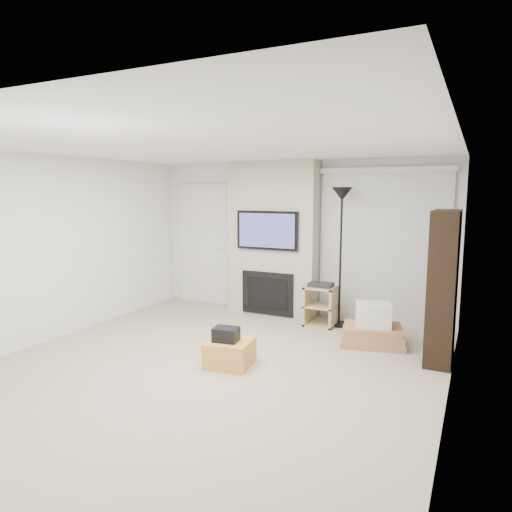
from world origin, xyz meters
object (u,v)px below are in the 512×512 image
at_px(av_stand, 321,303).
at_px(bookshelf, 443,287).
at_px(floor_lamp, 341,217).
at_px(ottoman, 230,353).
at_px(box_stack, 373,329).

relative_size(av_stand, bookshelf, 0.37).
height_order(floor_lamp, bookshelf, floor_lamp).
relative_size(ottoman, av_stand, 0.76).
xyz_separation_m(floor_lamp, box_stack, (0.64, -0.65, -1.43)).
bearing_deg(av_stand, ottoman, -102.53).
distance_m(floor_lamp, box_stack, 1.69).
height_order(ottoman, box_stack, box_stack).
height_order(box_stack, bookshelf, bookshelf).
xyz_separation_m(floor_lamp, av_stand, (-0.25, -0.13, -1.29)).
distance_m(av_stand, bookshelf, 1.97).
bearing_deg(ottoman, bookshelf, 29.93).
bearing_deg(floor_lamp, ottoman, -108.07).
xyz_separation_m(av_stand, bookshelf, (1.74, -0.74, 0.55)).
bearing_deg(ottoman, box_stack, 47.98).
xyz_separation_m(ottoman, av_stand, (0.44, 2.00, 0.20)).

